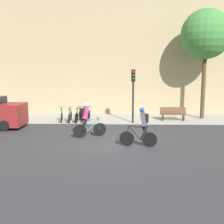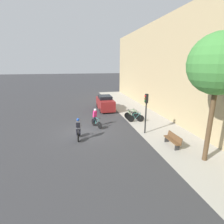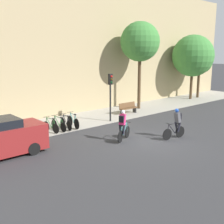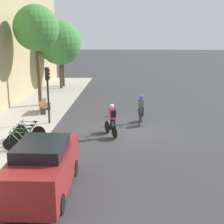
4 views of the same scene
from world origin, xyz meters
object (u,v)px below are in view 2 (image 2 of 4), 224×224
object	(u,v)px
cyclist_grey	(78,129)
bench	(173,140)
parked_bike_0	(131,114)
parked_bike_1	(132,115)
parked_car	(105,103)
cyclist_pink	(95,117)
parked_bike_2	(134,117)
traffic_light_pole	(146,106)
parked_bike_3	(136,118)

from	to	relation	value
cyclist_grey	bench	distance (m)	7.13
parked_bike_0	parked_bike_1	distance (m)	0.56
parked_bike_1	parked_car	size ratio (longest dim) A/B	0.39
cyclist_pink	parked_bike_1	world-z (taller)	cyclist_pink
parked_bike_2	parked_car	world-z (taller)	parked_car
cyclist_pink	cyclist_grey	size ratio (longest dim) A/B	1.01
parked_bike_0	traffic_light_pole	xyz separation A→B (m)	(4.68, -0.29, 2.00)
cyclist_pink	parked_bike_0	distance (m)	4.82
traffic_light_pole	parked_bike_0	bearing A→B (deg)	176.43
parked_bike_2	parked_bike_0	bearing A→B (deg)	-180.00
cyclist_grey	parked_bike_3	size ratio (longest dim) A/B	1.04
parked_bike_1	traffic_light_pole	world-z (taller)	traffic_light_pole
cyclist_grey	bench	size ratio (longest dim) A/B	1.02
cyclist_grey	parked_car	distance (m)	9.57
parked_bike_3	parked_car	size ratio (longest dim) A/B	0.40
parked_bike_1	bench	world-z (taller)	parked_bike_1
cyclist_pink	parked_car	bearing A→B (deg)	161.24
cyclist_pink	parked_bike_0	size ratio (longest dim) A/B	1.14
parked_bike_2	bench	bearing A→B (deg)	6.36
parked_bike_0	parked_bike_3	size ratio (longest dim) A/B	0.92
cyclist_grey	bench	bearing A→B (deg)	68.79
parked_bike_0	bench	world-z (taller)	parked_bike_0
parked_bike_1	bench	size ratio (longest dim) A/B	0.96
bench	parked_bike_0	bearing A→B (deg)	-174.59
parked_bike_2	bench	distance (m)	6.37
parked_bike_1	cyclist_pink	bearing A→B (deg)	-69.07
parked_bike_3	parked_car	distance (m)	6.04
cyclist_grey	parked_bike_3	bearing A→B (deg)	118.31
cyclist_pink	bench	distance (m)	7.24
parked_bike_0	parked_bike_2	distance (m)	1.11
parked_bike_0	traffic_light_pole	bearing A→B (deg)	-3.57
cyclist_grey	parked_bike_3	xyz separation A→B (m)	(-3.19, 5.93, -0.53)
parked_car	traffic_light_pole	bearing A→B (deg)	12.33
cyclist_grey	parked_bike_2	bearing A→B (deg)	122.31
cyclist_pink	parked_car	xyz separation A→B (m)	(-6.13, 2.08, -0.05)
cyclist_grey	parked_car	world-z (taller)	parked_car
traffic_light_pole	parked_car	bearing A→B (deg)	-167.67
cyclist_grey	parked_bike_3	distance (m)	6.76
cyclist_grey	traffic_light_pole	bearing A→B (deg)	91.84
cyclist_grey	traffic_light_pole	size ratio (longest dim) A/B	0.52
parked_bike_3	traffic_light_pole	bearing A→B (deg)	-5.55
bench	parked_bike_1	bearing A→B (deg)	-174.14
parked_bike_2	traffic_light_pole	size ratio (longest dim) A/B	0.48
parked_car	parked_bike_2	bearing A→B (deg)	23.30
parked_bike_0	parked_car	distance (m)	4.53
parked_bike_1	parked_bike_3	world-z (taller)	parked_bike_3
parked_bike_1	traffic_light_pole	bearing A→B (deg)	-4.04
cyclist_grey	parked_bike_0	xyz separation A→B (m)	(-4.86, 5.93, -0.56)
parked_bike_2	parked_car	distance (m)	5.53
traffic_light_pole	bench	xyz separation A→B (m)	(2.76, 1.00, -1.91)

